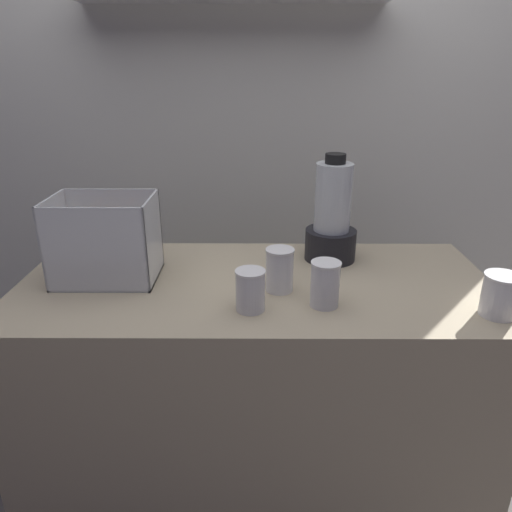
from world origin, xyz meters
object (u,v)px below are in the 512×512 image
object	(u,v)px
carrot_display_bin	(107,254)
juice_cup_orange_middle	(325,287)
juice_cup_carrot_left	(280,272)
juice_cup_carrot_far_left	(250,292)
juice_cup_carrot_right	(500,298)
blender_pitcher	(332,220)

from	to	relation	value
carrot_display_bin	juice_cup_orange_middle	world-z (taller)	carrot_display_bin
carrot_display_bin	juice_cup_carrot_left	xyz separation A→B (m)	(0.51, -0.08, -0.02)
juice_cup_carrot_far_left	juice_cup_carrot_right	world-z (taller)	same
juice_cup_carrot_far_left	juice_cup_orange_middle	world-z (taller)	juice_cup_orange_middle
juice_cup_orange_middle	blender_pitcher	bearing A→B (deg)	79.59
juice_cup_carrot_far_left	juice_cup_carrot_left	size ratio (longest dim) A/B	0.89
carrot_display_bin	juice_cup_carrot_right	distance (m)	1.09
blender_pitcher	juice_cup_carrot_far_left	size ratio (longest dim) A/B	3.11
carrot_display_bin	juice_cup_carrot_far_left	distance (m)	0.47
juice_cup_orange_middle	juice_cup_carrot_right	bearing A→B (deg)	-6.61
carrot_display_bin	juice_cup_carrot_far_left	bearing A→B (deg)	-24.94
blender_pitcher	juice_cup_carrot_left	world-z (taller)	blender_pitcher
carrot_display_bin	juice_cup_carrot_far_left	world-z (taller)	carrot_display_bin
juice_cup_carrot_left	juice_cup_carrot_right	distance (m)	0.57
carrot_display_bin	blender_pitcher	distance (m)	0.70
blender_pitcher	juice_cup_carrot_far_left	xyz separation A→B (m)	(-0.26, -0.35, -0.08)
carrot_display_bin	juice_cup_carrot_far_left	xyz separation A→B (m)	(0.43, -0.20, -0.02)
carrot_display_bin	blender_pitcher	bearing A→B (deg)	12.70
carrot_display_bin	juice_cup_carrot_far_left	size ratio (longest dim) A/B	2.63
juice_cup_carrot_far_left	juice_cup_carrot_left	bearing A→B (deg)	55.59
blender_pitcher	juice_cup_orange_middle	world-z (taller)	blender_pitcher
juice_cup_carrot_right	juice_cup_carrot_far_left	bearing A→B (deg)	177.70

